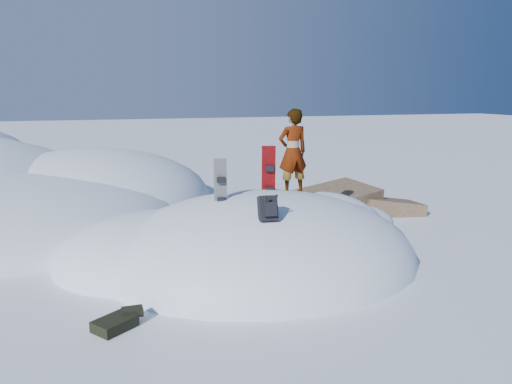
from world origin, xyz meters
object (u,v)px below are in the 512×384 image
object	(u,v)px
backpack	(268,209)
person	(293,152)
snowboard_dark	(221,192)
snowboard_red	(269,181)

from	to	relation	value
backpack	person	size ratio (longest dim) A/B	0.29
snowboard_dark	person	xyz separation A→B (m)	(1.88, 0.62, 0.71)
snowboard_red	person	distance (m)	0.88
backpack	person	distance (m)	2.51
snowboard_red	snowboard_dark	distance (m)	1.53
backpack	snowboard_red	bearing A→B (deg)	76.10
backpack	person	world-z (taller)	person
snowboard_dark	backpack	xyz separation A→B (m)	(0.57, -1.37, -0.09)
person	backpack	bearing A→B (deg)	52.03
snowboard_red	person	bearing A→B (deg)	0.11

